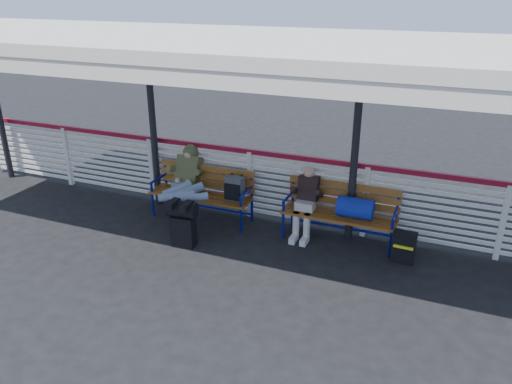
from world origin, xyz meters
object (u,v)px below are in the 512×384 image
at_px(bench_left, 211,188).
at_px(bench_right, 347,208).
at_px(traveler_man, 185,187).
at_px(companion_person, 306,202).
at_px(suitcase_side, 404,247).
at_px(luggage_stack, 183,222).

xyz_separation_m(bench_left, bench_right, (2.36, 0.07, 0.01)).
distance_m(traveler_man, companion_person, 2.03).
relative_size(bench_left, bench_right, 1.00).
xyz_separation_m(companion_person, suitcase_side, (1.60, -0.26, -0.36)).
height_order(traveler_man, companion_person, traveler_man).
xyz_separation_m(bench_left, traveler_man, (-0.30, -0.35, 0.10)).
bearing_deg(traveler_man, bench_left, 49.26).
bearing_deg(suitcase_side, bench_right, 164.18).
distance_m(luggage_stack, bench_right, 2.57).
bearing_deg(companion_person, bench_right, 3.64).
height_order(companion_person, suitcase_side, companion_person).
distance_m(luggage_stack, suitcase_side, 3.35).
relative_size(luggage_stack, suitcase_side, 1.60).
bearing_deg(companion_person, luggage_stack, -147.03).
xyz_separation_m(luggage_stack, bench_left, (-0.04, 1.04, 0.17)).
distance_m(bench_left, bench_right, 2.36).
height_order(bench_left, traveler_man, traveler_man).
relative_size(bench_right, traveler_man, 1.10).
distance_m(bench_left, companion_person, 1.69).
distance_m(bench_right, traveler_man, 2.69).
bearing_deg(suitcase_side, bench_left, 178.26).
height_order(bench_right, suitcase_side, bench_right).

